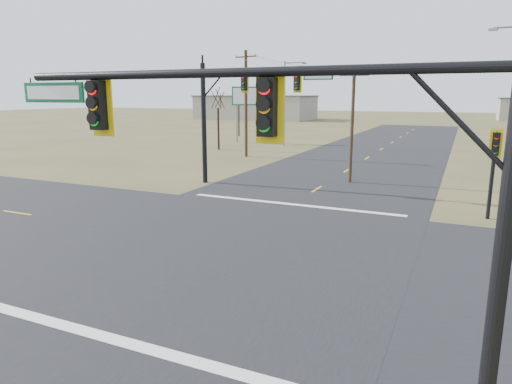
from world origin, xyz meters
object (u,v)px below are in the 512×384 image
Objects in this scene: utility_pole_far at (246,103)px; bare_tree_a at (218,98)px; mast_arm_near at (278,142)px; utility_pole_near at (352,122)px; mast_arm_far at (242,98)px; bare_tree_b at (239,98)px; streetlight_c at (286,99)px; highway_sign at (247,104)px; pedestal_signal_ne at (495,154)px.

bare_tree_a is at bearing 143.12° from utility_pole_far.
mast_arm_near is 1.04× the size of utility_pole_far.
mast_arm_near is 1.46× the size of bare_tree_a.
utility_pole_far is at bearing 143.28° from utility_pole_near.
mast_arm_far is 1.26× the size of utility_pole_near.
mast_arm_far is (-9.97, 18.66, 0.65)m from mast_arm_near.
mast_arm_near is 1.50× the size of bare_tree_b.
mast_arm_near is 1.34× the size of utility_pole_near.
utility_pole_near is (6.17, 4.14, -1.56)m from mast_arm_far.
utility_pole_near is 21.93m from bare_tree_a.
mast_arm_far is 20.64m from bare_tree_a.
mast_arm_far reaches higher than utility_pole_near.
bare_tree_b is (-10.97, 20.31, 0.35)m from utility_pole_far.
mast_arm_far is 37.71m from bare_tree_b.
bare_tree_a is 17.35m from bare_tree_b.
utility_pole_near is at bearing -75.35° from streetlight_c.
mast_arm_near is 1.06× the size of mast_arm_far.
highway_sign is at bearing 93.90° from bare_tree_a.
utility_pole_near is 0.78× the size of utility_pole_far.
bare_tree_b is at bearing 98.73° from highway_sign.
bare_tree_b is (-5.17, 8.09, 0.69)m from highway_sign.
bare_tree_a reaches higher than mast_arm_near.
bare_tree_b reaches higher than pedestal_signal_ne.
mast_arm_near is 45.33m from streetlight_c.
pedestal_signal_ne is at bearing -37.69° from utility_pole_far.
utility_pole_near is at bearing -36.72° from utility_pole_far.
pedestal_signal_ne is 0.56× the size of utility_pole_near.
utility_pole_far is 6.57m from bare_tree_a.
mast_arm_near is at bearing -63.28° from utility_pole_far.
highway_sign is at bearing 133.56° from pedestal_signal_ne.
mast_arm_near is at bearing -80.53° from utility_pole_near.
utility_pole_near is 28.02m from highway_sign.
pedestal_signal_ne is 0.63× the size of bare_tree_b.
bare_tree_b is at bearing 128.27° from utility_pole_near.
bare_tree_b reaches higher than mast_arm_near.
bare_tree_b is at bearing 118.38° from utility_pole_far.
utility_pole_far is at bearing 142.71° from pedestal_signal_ne.
utility_pole_far is at bearing -107.69° from streetlight_c.
utility_pole_near is 1.12× the size of bare_tree_b.
mast_arm_near is 23.13m from utility_pole_near.
streetlight_c is at bearing -41.72° from bare_tree_b.
utility_pole_near is 1.12× the size of highway_sign.
utility_pole_far is at bearing -61.62° from bare_tree_b.
bare_tree_a is (-11.36, 17.23, -0.05)m from mast_arm_far.
pedestal_signal_ne is 33.38m from streetlight_c.
pedestal_signal_ne is at bearing -70.67° from highway_sign.
mast_arm_near is 1.07× the size of streetlight_c.
bare_tree_a is at bearing 118.85° from mast_arm_near.
mast_arm_near is at bearing -86.55° from streetlight_c.
highway_sign is (-11.92, 25.52, -0.84)m from mast_arm_far.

